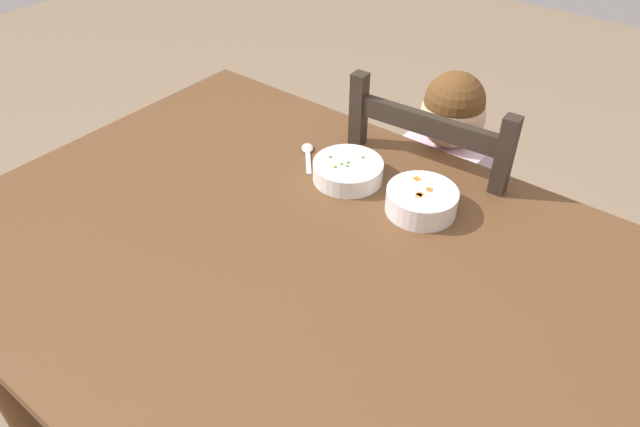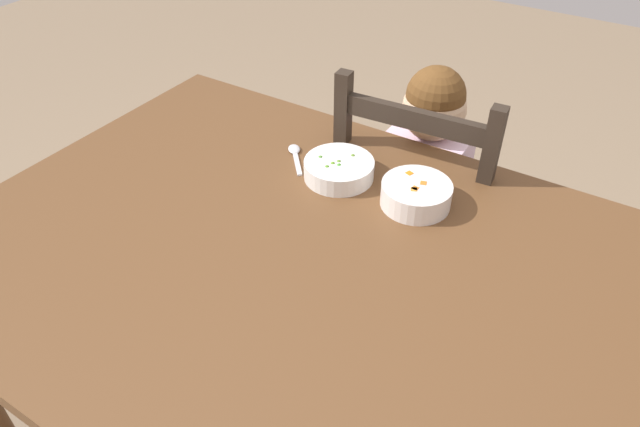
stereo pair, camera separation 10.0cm
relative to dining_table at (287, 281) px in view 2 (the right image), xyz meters
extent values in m
cube|color=brown|center=(0.00, 0.00, 0.07)|extent=(1.41, 1.06, 0.04)
cylinder|color=brown|center=(-0.63, 0.46, -0.31)|extent=(0.07, 0.07, 0.73)
cylinder|color=brown|center=(0.63, 0.46, -0.31)|extent=(0.07, 0.07, 0.73)
cube|color=#2D231B|center=(0.06, 0.63, -0.25)|extent=(0.45, 0.45, 0.02)
cube|color=#2D231B|center=(0.24, 0.83, -0.47)|extent=(0.04, 0.04, 0.42)
cube|color=#2D231B|center=(-0.14, 0.81, -0.47)|extent=(0.04, 0.04, 0.42)
cube|color=#2D231B|center=(0.26, 0.45, -0.47)|extent=(0.04, 0.04, 0.42)
cube|color=#2D231B|center=(-0.12, 0.43, -0.47)|extent=(0.04, 0.04, 0.42)
cube|color=#2D231B|center=(0.26, 0.45, 0.03)|extent=(0.04, 0.04, 0.53)
cube|color=#2D231B|center=(-0.12, 0.43, 0.03)|extent=(0.04, 0.04, 0.53)
cube|color=#2D231B|center=(0.07, 0.44, 0.21)|extent=(0.36, 0.05, 0.05)
cube|color=#2D231B|center=(0.07, 0.44, 0.05)|extent=(0.36, 0.05, 0.05)
cube|color=silver|center=(0.06, 0.60, -0.08)|extent=(0.22, 0.14, 0.32)
sphere|color=#D8B18B|center=(0.06, 0.60, 0.16)|extent=(0.17, 0.17, 0.17)
sphere|color=brown|center=(0.06, 0.60, 0.20)|extent=(0.16, 0.16, 0.16)
cylinder|color=#3F4C72|center=(0.01, 0.48, -0.46)|extent=(0.07, 0.07, 0.44)
cylinder|color=#3F4C72|center=(0.12, 0.48, -0.46)|extent=(0.07, 0.07, 0.44)
cylinder|color=silver|center=(-0.07, 0.50, 0.00)|extent=(0.06, 0.24, 0.13)
cylinder|color=silver|center=(0.19, 0.50, 0.00)|extent=(0.06, 0.24, 0.13)
cylinder|color=white|center=(-0.04, 0.28, 0.12)|extent=(0.17, 0.17, 0.05)
cylinder|color=white|center=(-0.04, 0.28, 0.10)|extent=(0.08, 0.08, 0.01)
cylinder|color=#539031|center=(-0.04, 0.28, 0.12)|extent=(0.14, 0.14, 0.02)
sphere|color=#489831|center=(-0.03, 0.27, 0.14)|extent=(0.01, 0.01, 0.01)
sphere|color=#569229|center=(-0.05, 0.25, 0.14)|extent=(0.01, 0.01, 0.01)
sphere|color=#508D34|center=(-0.09, 0.27, 0.14)|extent=(0.01, 0.01, 0.01)
sphere|color=olive|center=(-0.02, 0.32, 0.14)|extent=(0.01, 0.01, 0.01)
sphere|color=#5B882E|center=(-0.04, 0.28, 0.14)|extent=(0.01, 0.01, 0.01)
sphere|color=#5A9127|center=(-0.05, 0.27, 0.14)|extent=(0.01, 0.01, 0.01)
cylinder|color=white|center=(0.16, 0.28, 0.12)|extent=(0.16, 0.16, 0.05)
cylinder|color=white|center=(0.16, 0.28, 0.10)|extent=(0.07, 0.07, 0.01)
cylinder|color=orange|center=(0.16, 0.28, 0.13)|extent=(0.13, 0.13, 0.03)
cube|color=orange|center=(0.16, 0.26, 0.15)|extent=(0.02, 0.02, 0.01)
cube|color=orange|center=(0.16, 0.26, 0.15)|extent=(0.01, 0.01, 0.01)
cube|color=orange|center=(0.13, 0.31, 0.15)|extent=(0.02, 0.02, 0.01)
cube|color=orange|center=(0.17, 0.29, 0.15)|extent=(0.02, 0.02, 0.01)
cube|color=silver|center=(-0.15, 0.27, 0.10)|extent=(0.07, 0.08, 0.00)
ellipsoid|color=silver|center=(-0.20, 0.32, 0.10)|extent=(0.05, 0.05, 0.01)
camera|label=1|loc=(0.61, -0.66, 0.90)|focal=32.73mm
camera|label=2|loc=(0.53, -0.72, 0.90)|focal=32.73mm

